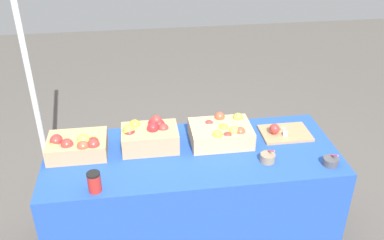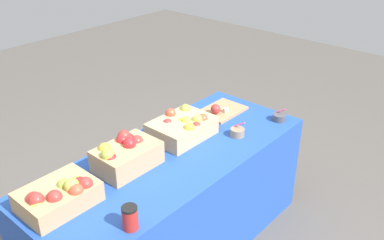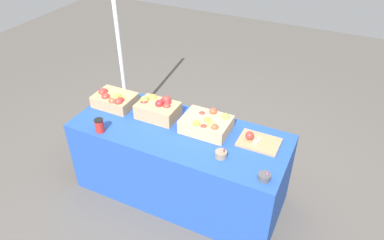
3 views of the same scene
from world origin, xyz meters
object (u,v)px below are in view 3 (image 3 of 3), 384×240
object	(u,v)px
sample_bowl_near	(221,154)
apple_crate_middle	(158,109)
cutting_board_back	(257,141)
apple_crate_right	(207,124)
coffee_cup	(99,125)
tent_pole	(120,50)
sample_bowl_mid	(264,177)
apple_crate_left	(114,99)

from	to	relation	value
sample_bowl_near	apple_crate_middle	bearing A→B (deg)	159.38
apple_crate_middle	sample_bowl_near	xyz separation A→B (m)	(0.72, -0.27, -0.06)
cutting_board_back	apple_crate_right	bearing A→B (deg)	-176.36
coffee_cup	tent_pole	xyz separation A→B (m)	(-0.50, 1.04, 0.17)
coffee_cup	sample_bowl_mid	bearing A→B (deg)	2.04
apple_crate_right	cutting_board_back	size ratio (longest dim) A/B	1.21
sample_bowl_near	sample_bowl_mid	distance (m)	0.39
cutting_board_back	sample_bowl_near	world-z (taller)	sample_bowl_near
coffee_cup	tent_pole	distance (m)	1.17
apple_crate_middle	coffee_cup	bearing A→B (deg)	-128.81
apple_crate_right	coffee_cup	size ratio (longest dim) A/B	3.26
cutting_board_back	coffee_cup	bearing A→B (deg)	-160.83
apple_crate_left	tent_pole	bearing A→B (deg)	119.78
apple_crate_right	tent_pole	distance (m)	1.47
sample_bowl_near	tent_pole	world-z (taller)	tent_pole
coffee_cup	sample_bowl_near	bearing A→B (deg)	7.69
apple_crate_left	cutting_board_back	xyz separation A→B (m)	(1.38, 0.05, -0.05)
apple_crate_right	sample_bowl_mid	distance (m)	0.71
sample_bowl_near	sample_bowl_mid	size ratio (longest dim) A/B	1.10
apple_crate_left	apple_crate_right	xyz separation A→B (m)	(0.94, 0.02, -0.00)
apple_crate_middle	apple_crate_right	size ratio (longest dim) A/B	0.90
tent_pole	coffee_cup	bearing A→B (deg)	-64.26
apple_crate_middle	coffee_cup	distance (m)	0.53
coffee_cup	cutting_board_back	bearing A→B (deg)	19.17
apple_crate_left	sample_bowl_near	size ratio (longest dim) A/B	3.61
cutting_board_back	sample_bowl_near	size ratio (longest dim) A/B	3.24
apple_crate_left	cutting_board_back	world-z (taller)	apple_crate_left
apple_crate_left	tent_pole	world-z (taller)	tent_pole
sample_bowl_near	sample_bowl_mid	xyz separation A→B (m)	(0.38, -0.09, -0.00)
apple_crate_left	apple_crate_middle	bearing A→B (deg)	3.35
apple_crate_left	sample_bowl_near	distance (m)	1.21
apple_crate_right	sample_bowl_near	xyz separation A→B (m)	(0.24, -0.27, -0.04)
sample_bowl_near	sample_bowl_mid	world-z (taller)	sample_bowl_near
apple_crate_left	sample_bowl_near	bearing A→B (deg)	-11.69
sample_bowl_near	coffee_cup	xyz separation A→B (m)	(-1.06, -0.14, 0.04)
apple_crate_right	tent_pole	xyz separation A→B (m)	(-1.32, 0.64, 0.16)
sample_bowl_near	cutting_board_back	bearing A→B (deg)	55.77
apple_crate_middle	sample_bowl_mid	distance (m)	1.16
apple_crate_left	coffee_cup	xyz separation A→B (m)	(0.13, -0.39, -0.01)
apple_crate_right	sample_bowl_mid	bearing A→B (deg)	-30.15
apple_crate_middle	tent_pole	bearing A→B (deg)	143.07
apple_crate_middle	cutting_board_back	xyz separation A→B (m)	(0.92, 0.02, -0.07)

